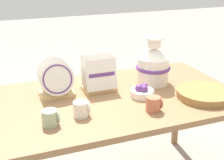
# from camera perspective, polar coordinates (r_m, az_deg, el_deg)

# --- Properties ---
(display_table) EXTENTS (1.55, 0.87, 0.72)m
(display_table) POSITION_cam_1_polar(r_m,az_deg,el_deg) (1.91, 0.00, -5.10)
(display_table) COLOR olive
(display_table) RESTS_ON ground_plane
(ceramic_vase) EXTENTS (0.23, 0.23, 0.32)m
(ceramic_vase) POSITION_cam_1_polar(r_m,az_deg,el_deg) (2.06, 7.55, 2.88)
(ceramic_vase) COLOR white
(ceramic_vase) RESTS_ON display_table
(dish_rack_round_plates) EXTENTS (0.20, 0.16, 0.22)m
(dish_rack_round_plates) POSITION_cam_1_polar(r_m,az_deg,el_deg) (1.90, -10.17, -0.31)
(dish_rack_round_plates) COLOR tan
(dish_rack_round_plates) RESTS_ON display_table
(dish_rack_square_plates) EXTENTS (0.20, 0.16, 0.22)m
(dish_rack_square_plates) POSITION_cam_1_polar(r_m,az_deg,el_deg) (1.95, -2.42, 0.39)
(dish_rack_square_plates) COLOR tan
(dish_rack_square_plates) RESTS_ON display_table
(wicker_charger_stack) EXTENTS (0.32, 0.32, 0.04)m
(wicker_charger_stack) POSITION_cam_1_polar(r_m,az_deg,el_deg) (1.95, 16.47, -2.46)
(wicker_charger_stack) COLOR olive
(wicker_charger_stack) RESTS_ON display_table
(mug_sage_glaze) EXTENTS (0.09, 0.08, 0.08)m
(mug_sage_glaze) POSITION_cam_1_polar(r_m,az_deg,el_deg) (1.59, -11.18, -6.80)
(mug_sage_glaze) COLOR #9EB28E
(mug_sage_glaze) RESTS_ON display_table
(mug_terracotta_glaze) EXTENTS (0.09, 0.08, 0.08)m
(mug_terracotta_glaze) POSITION_cam_1_polar(r_m,az_deg,el_deg) (1.72, 7.65, -4.33)
(mug_terracotta_glaze) COLOR #B76647
(mug_terracotta_glaze) RESTS_ON display_table
(mug_cream_glaze) EXTENTS (0.09, 0.08, 0.08)m
(mug_cream_glaze) POSITION_cam_1_polar(r_m,az_deg,el_deg) (1.65, -5.60, -5.27)
(mug_cream_glaze) COLOR silver
(mug_cream_glaze) RESTS_ON display_table
(fruit_bowl) EXTENTS (0.14, 0.14, 0.08)m
(fruit_bowl) POSITION_cam_1_polar(r_m,az_deg,el_deg) (1.89, 5.50, -2.18)
(fruit_bowl) COLOR white
(fruit_bowl) RESTS_ON display_table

